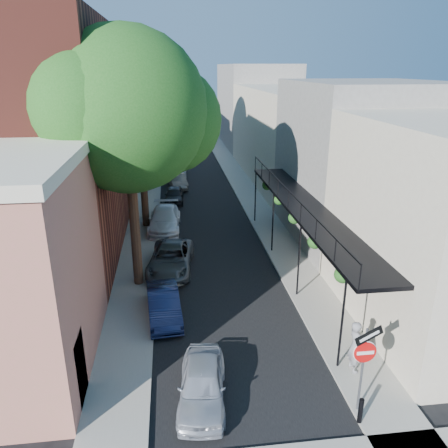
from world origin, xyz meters
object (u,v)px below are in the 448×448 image
object	(u,v)px
parked_car_a	(202,384)
parked_car_c	(171,259)
oak_far	(151,87)
parked_car_f	(178,181)
parked_car_d	(165,219)
pedestrian	(355,346)
bollard	(361,411)
oak_mid	(146,114)
parked_car_g	(175,169)
sign_post	(365,355)
parked_car_b	(164,304)
parked_car_e	(174,195)
oak_near	(138,114)

from	to	relation	value
parked_car_a	parked_car_c	world-z (taller)	parked_car_c
oak_far	parked_car_f	xyz separation A→B (m)	(1.83, 0.05, -7.66)
parked_car_d	pedestrian	distance (m)	15.94
bollard	parked_car_d	xyz separation A→B (m)	(-5.60, 16.86, 0.16)
parked_car_c	parked_car_d	world-z (taller)	parked_car_d
bollard	oak_mid	bearing A→B (deg)	109.90
oak_mid	pedestrian	xyz separation A→B (m)	(7.15, -15.49, -6.02)
oak_far	parked_car_c	world-z (taller)	oak_far
parked_car_f	parked_car_g	size ratio (longest dim) A/B	0.78
parked_car_a	parked_car_c	distance (m)	9.37
parked_car_f	parked_car_g	xyz separation A→B (m)	(-0.15, 4.41, 0.05)
oak_far	parked_car_d	xyz separation A→B (m)	(0.75, -9.90, -7.58)
oak_far	parked_car_g	distance (m)	8.99
parked_car_a	pedestrian	size ratio (longest dim) A/B	1.92
parked_car_c	pedestrian	size ratio (longest dim) A/B	2.48
sign_post	parked_car_c	distance (m)	11.83
parked_car_f	parked_car_a	bearing A→B (deg)	-96.38
oak_far	pedestrian	size ratio (longest dim) A/B	6.48
parked_car_b	pedestrian	xyz separation A→B (m)	(6.33, -4.27, 0.44)
parked_car_b	parked_car_d	size ratio (longest dim) A/B	0.77
sign_post	parked_car_d	distance (m)	17.43
bollard	parked_car_c	xyz separation A→B (m)	(-5.26, 10.89, 0.11)
oak_mid	parked_car_c	distance (m)	9.45
oak_far	parked_car_d	distance (m)	12.49
oak_far	parked_car_c	xyz separation A→B (m)	(1.09, -15.88, -7.62)
oak_far	pedestrian	xyz separation A→B (m)	(7.09, -24.53, -7.22)
sign_post	parked_car_e	size ratio (longest dim) A/B	0.88
oak_far	parked_car_f	size ratio (longest dim) A/B	3.29
pedestrian	parked_car_f	bearing A→B (deg)	9.00
parked_car_c	parked_car_e	bearing A→B (deg)	95.28
oak_near	parked_car_b	size ratio (longest dim) A/B	3.16
parked_car_a	parked_car_d	distance (m)	15.35
bollard	pedestrian	size ratio (longest dim) A/B	0.44
parked_car_c	parked_car_e	world-z (taller)	parked_car_c
parked_car_b	parked_car_e	world-z (taller)	parked_car_b
bollard	parked_car_g	world-z (taller)	parked_car_g
oak_near	parked_car_a	world-z (taller)	oak_near
bollard	parked_car_g	xyz separation A→B (m)	(-4.67, 31.23, 0.12)
parked_car_d	parked_car_f	size ratio (longest dim) A/B	1.30
parked_car_d	parked_car_g	distance (m)	14.40
oak_far	parked_car_f	distance (m)	7.88
parked_car_e	parked_car_f	bearing A→B (deg)	87.20
pedestrian	bollard	bearing A→B (deg)	158.87
sign_post	parked_car_a	xyz separation A→B (m)	(-4.56, 1.09, -1.43)
parked_car_b	parked_car_g	distance (m)	24.74
sign_post	bollard	distance (m)	1.60
parked_car_a	parked_car_f	world-z (taller)	parked_car_a
parked_car_d	bollard	bearing A→B (deg)	-68.58
parked_car_a	parked_car_g	xyz separation A→B (m)	(-0.27, 29.67, 0.04)
bollard	oak_mid	xyz separation A→B (m)	(-6.42, 17.73, 6.54)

